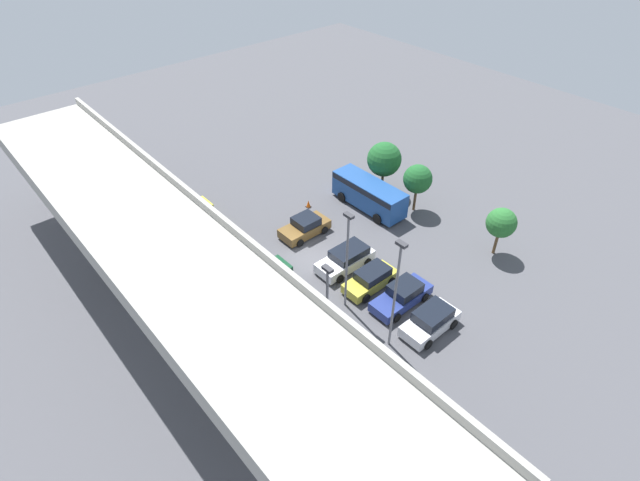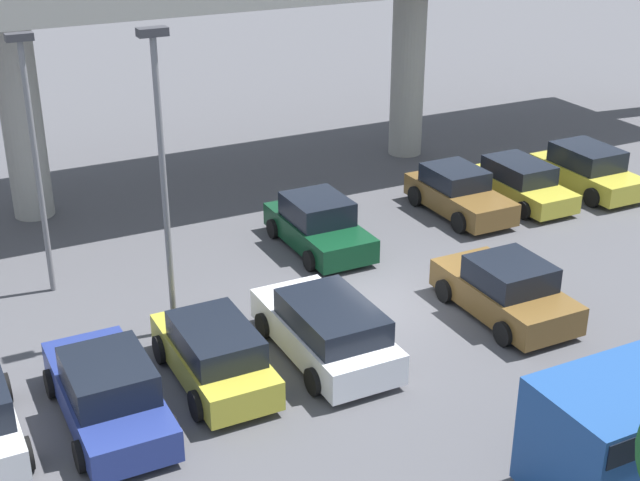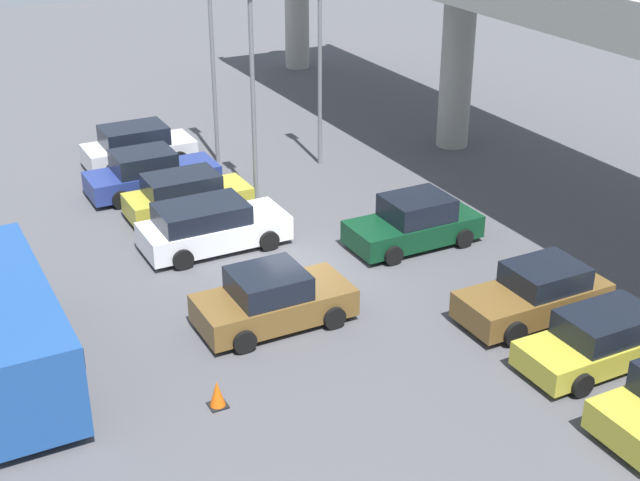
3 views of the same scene
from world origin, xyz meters
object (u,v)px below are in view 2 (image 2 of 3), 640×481
(lamp_post_by_overpass, at_px, (34,145))
(parked_car_8, at_px, (587,170))
(parked_car_2, at_px, (214,354))
(parked_car_5, at_px, (506,290))
(parked_car_4, at_px, (318,225))
(parked_car_1, at_px, (108,392))
(parked_car_6, at_px, (458,193))
(parked_car_7, at_px, (520,183))
(parked_car_3, at_px, (327,329))
(lamp_post_near_aisle, at_px, (162,164))

(lamp_post_by_overpass, bearing_deg, parked_car_8, -1.87)
(parked_car_2, distance_m, parked_car_5, 8.19)
(parked_car_4, bearing_deg, parked_car_1, -52.98)
(parked_car_6, distance_m, parked_car_8, 5.56)
(parked_car_4, relative_size, parked_car_7, 1.01)
(parked_car_3, relative_size, parked_car_6, 1.09)
(parked_car_4, height_order, lamp_post_by_overpass, lamp_post_by_overpass)
(parked_car_2, bearing_deg, parked_car_5, -93.11)
(parked_car_1, distance_m, parked_car_5, 10.83)
(parked_car_3, xyz_separation_m, parked_car_7, (11.01, 6.33, -0.08))
(parked_car_3, relative_size, parked_car_7, 1.10)
(parked_car_5, distance_m, lamp_post_by_overpass, 13.27)
(lamp_post_near_aisle, bearing_deg, parked_car_4, 28.17)
(parked_car_4, xyz_separation_m, parked_car_8, (11.15, 0.14, 0.02))
(lamp_post_near_aisle, relative_size, lamp_post_by_overpass, 1.08)
(parked_car_7, xyz_separation_m, lamp_post_by_overpass, (-16.37, 0.45, 3.65))
(parked_car_1, xyz_separation_m, lamp_post_by_overpass, (0.17, 7.05, 3.60))
(parked_car_4, xyz_separation_m, lamp_post_by_overpass, (-8.15, 0.77, 3.60))
(parked_car_6, distance_m, lamp_post_near_aisle, 12.53)
(parked_car_3, distance_m, parked_car_7, 12.70)
(parked_car_4, bearing_deg, parked_car_3, -24.93)
(parked_car_8, height_order, lamp_post_by_overpass, lamp_post_by_overpass)
(parked_car_5, relative_size, parked_car_7, 1.00)
(parked_car_6, relative_size, parked_car_8, 0.99)
(parked_car_5, xyz_separation_m, parked_car_8, (8.64, 6.40, 0.03))
(parked_car_1, bearing_deg, lamp_post_by_overpass, -1.36)
(parked_car_8, distance_m, lamp_post_near_aisle, 17.68)
(parked_car_3, height_order, parked_car_8, parked_car_8)
(parked_car_7, relative_size, parked_car_8, 0.98)
(parked_car_6, bearing_deg, parked_car_4, -86.08)
(parked_car_5, distance_m, parked_car_7, 8.71)
(parked_car_4, bearing_deg, lamp_post_by_overpass, -95.41)
(parked_car_7, bearing_deg, lamp_post_near_aisle, -76.28)
(parked_car_5, bearing_deg, lamp_post_near_aisle, 69.18)
(parked_car_2, xyz_separation_m, parked_car_5, (8.18, -0.44, -0.01))
(parked_car_5, height_order, lamp_post_by_overpass, lamp_post_by_overpass)
(parked_car_5, distance_m, parked_car_6, 7.32)
(parked_car_3, relative_size, parked_car_8, 1.08)
(lamp_post_near_aisle, bearing_deg, parked_car_8, 10.83)
(parked_car_2, xyz_separation_m, parked_car_7, (13.89, 6.13, -0.06))
(parked_car_3, bearing_deg, parked_car_7, -60.12)
(parked_car_1, distance_m, parked_car_7, 17.81)
(parked_car_4, distance_m, lamp_post_by_overpass, 8.94)
(parked_car_6, distance_m, parked_car_7, 2.62)
(parked_car_1, relative_size, parked_car_2, 1.12)
(parked_car_7, bearing_deg, parked_car_8, 86.51)
(parked_car_1, relative_size, parked_car_4, 1.10)
(parked_car_8, bearing_deg, parked_car_4, -89.27)
(parked_car_2, distance_m, lamp_post_near_aisle, 4.75)
(parked_car_5, xyz_separation_m, parked_car_6, (3.08, 6.64, -0.01))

